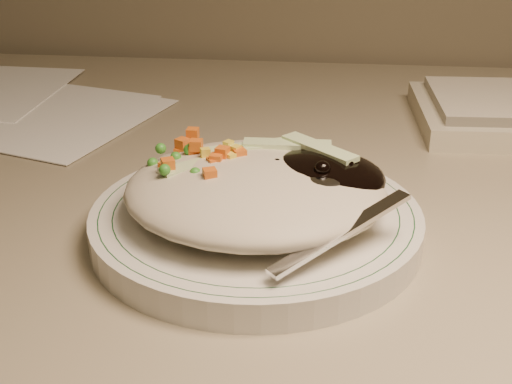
# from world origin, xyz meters

# --- Properties ---
(desk) EXTENTS (1.40, 0.70, 0.74)m
(desk) POSITION_xyz_m (0.00, 1.38, 0.54)
(desk) COLOR gray
(desk) RESTS_ON ground
(plate) EXTENTS (0.25, 0.25, 0.02)m
(plate) POSITION_xyz_m (-0.05, 1.22, 0.75)
(plate) COLOR silver
(plate) RESTS_ON desk
(plate_rim) EXTENTS (0.24, 0.24, 0.00)m
(plate_rim) POSITION_xyz_m (-0.05, 1.22, 0.76)
(plate_rim) COLOR #144723
(plate_rim) RESTS_ON plate
(meal) EXTENTS (0.20, 0.19, 0.05)m
(meal) POSITION_xyz_m (-0.05, 1.22, 0.78)
(meal) COLOR #AFA58D
(meal) RESTS_ON plate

